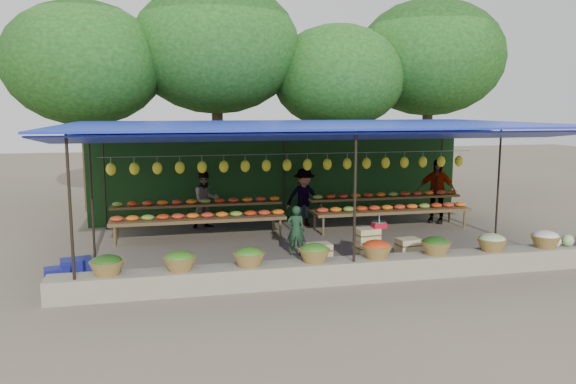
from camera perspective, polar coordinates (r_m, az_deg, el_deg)
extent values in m
plane|color=#66604B|center=(13.12, 2.40, -5.42)|extent=(60.00, 60.00, 0.00)
cube|color=gray|center=(10.53, 6.40, -7.87)|extent=(10.60, 0.55, 0.40)
cylinder|color=black|center=(9.64, -21.19, -2.61)|extent=(0.05, 0.05, 2.80)
cylinder|color=black|center=(10.12, 6.79, -1.57)|extent=(0.05, 0.05, 2.80)
cylinder|color=black|center=(12.48, -19.33, -0.07)|extent=(0.05, 0.05, 2.80)
cylinder|color=black|center=(14.85, 20.60, 1.18)|extent=(0.05, 0.05, 2.80)
cylinder|color=black|center=(15.34, -18.17, 1.52)|extent=(0.05, 0.05, 2.80)
cylinder|color=black|center=(15.64, -0.38, 2.08)|extent=(0.05, 0.05, 2.80)
cylinder|color=black|center=(17.33, 15.33, 2.41)|extent=(0.05, 0.05, 2.80)
cube|color=#1829B5|center=(12.73, 2.48, 6.90)|extent=(10.80, 6.60, 0.04)
cube|color=#1829B5|center=(10.83, 5.30, 5.62)|extent=(10.80, 2.19, 0.26)
cube|color=#1829B5|center=(14.68, 0.39, 6.43)|extent=(10.80, 2.19, 0.26)
cylinder|color=#96969B|center=(14.13, 0.95, 3.90)|extent=(9.60, 0.01, 0.01)
ellipsoid|color=yellow|center=(13.79, -17.54, 2.22)|extent=(0.23, 0.17, 0.30)
ellipsoid|color=yellow|center=(13.76, -15.34, 2.30)|extent=(0.23, 0.17, 0.30)
ellipsoid|color=yellow|center=(13.75, -13.13, 2.38)|extent=(0.23, 0.17, 0.30)
ellipsoid|color=yellow|center=(13.75, -10.93, 2.45)|extent=(0.23, 0.17, 0.30)
ellipsoid|color=yellow|center=(13.78, -8.72, 2.52)|extent=(0.23, 0.17, 0.30)
ellipsoid|color=yellow|center=(13.83, -6.54, 2.58)|extent=(0.23, 0.17, 0.30)
ellipsoid|color=yellow|center=(13.90, -4.36, 2.64)|extent=(0.23, 0.17, 0.30)
ellipsoid|color=yellow|center=(13.99, -2.22, 2.70)|extent=(0.23, 0.17, 0.30)
ellipsoid|color=yellow|center=(14.09, -0.10, 2.75)|extent=(0.23, 0.17, 0.30)
ellipsoid|color=yellow|center=(14.22, 1.98, 2.80)|extent=(0.23, 0.17, 0.30)
ellipsoid|color=yellow|center=(14.37, 4.03, 2.84)|extent=(0.23, 0.17, 0.30)
ellipsoid|color=yellow|center=(14.53, 6.03, 2.88)|extent=(0.23, 0.17, 0.30)
ellipsoid|color=yellow|center=(14.71, 7.98, 2.91)|extent=(0.23, 0.17, 0.30)
ellipsoid|color=yellow|center=(14.90, 9.88, 2.94)|extent=(0.23, 0.17, 0.30)
ellipsoid|color=yellow|center=(15.12, 11.74, 2.97)|extent=(0.23, 0.17, 0.30)
ellipsoid|color=yellow|center=(15.35, 13.54, 2.99)|extent=(0.23, 0.17, 0.30)
ellipsoid|color=yellow|center=(15.59, 15.28, 3.01)|extent=(0.23, 0.17, 0.30)
ellipsoid|color=yellow|center=(15.84, 16.97, 3.02)|extent=(0.23, 0.17, 0.30)
ellipsoid|color=#214B14|center=(9.90, -17.94, -6.80)|extent=(0.52, 0.52, 0.23)
ellipsoid|color=#376E1D|center=(9.86, -10.94, -6.59)|extent=(0.52, 0.52, 0.23)
ellipsoid|color=#376E1D|center=(9.97, -3.99, -6.28)|extent=(0.52, 0.52, 0.23)
ellipsoid|color=#376E1D|center=(10.22, 2.71, -5.90)|extent=(0.52, 0.52, 0.23)
ellipsoid|color=#BD320F|center=(10.59, 9.00, -5.47)|extent=(0.52, 0.52, 0.23)
ellipsoid|color=#214B14|center=(11.09, 14.79, -5.02)|extent=(0.52, 0.52, 0.23)
ellipsoid|color=#90BB75|center=(11.69, 20.02, -4.57)|extent=(0.52, 0.52, 0.23)
ellipsoid|color=beige|center=(12.37, 24.70, -4.12)|extent=(0.52, 0.52, 0.23)
cube|color=#163F19|center=(15.90, -0.57, 1.64)|extent=(10.60, 0.06, 2.50)
cylinder|color=#342012|center=(18.23, -19.65, 4.35)|extent=(0.36, 0.36, 3.97)
ellipsoid|color=#0F380F|center=(18.24, -20.05, 12.14)|extent=(4.77, 4.77, 3.69)
cylinder|color=#342012|center=(18.59, -7.15, 5.65)|extent=(0.36, 0.36, 4.48)
ellipsoid|color=#0F380F|center=(18.66, -7.32, 14.26)|extent=(5.39, 5.39, 4.17)
cylinder|color=#342012|center=(19.14, 5.00, 4.61)|extent=(0.36, 0.36, 3.71)
ellipsoid|color=#0F380F|center=(19.12, 5.09, 11.56)|extent=(4.47, 4.47, 3.45)
cylinder|color=#342012|center=(20.83, 13.91, 5.60)|extent=(0.36, 0.36, 4.35)
ellipsoid|color=#0F380F|center=(20.88, 14.19, 13.07)|extent=(5.24, 5.24, 4.05)
cube|color=#47361C|center=(13.86, -9.06, -2.64)|extent=(4.20, 0.95, 0.08)
cube|color=#47361C|center=(14.10, -9.17, -1.30)|extent=(4.20, 0.35, 0.06)
cylinder|color=#47361C|center=(13.53, -17.20, -4.28)|extent=(0.06, 0.06, 0.50)
cylinder|color=#47361C|center=(13.79, -0.79, -3.66)|extent=(0.06, 0.06, 0.50)
cylinder|color=#47361C|center=(14.31, -16.98, -3.58)|extent=(0.06, 0.06, 0.50)
cylinder|color=#47361C|center=(14.55, -1.46, -3.01)|extent=(0.06, 0.06, 0.50)
ellipsoid|color=red|center=(13.70, -16.99, -2.62)|extent=(0.31, 0.26, 0.13)
ellipsoid|color=olive|center=(14.10, -16.91, -1.19)|extent=(0.26, 0.22, 0.12)
ellipsoid|color=orange|center=(13.68, -15.52, -2.57)|extent=(0.31, 0.26, 0.13)
ellipsoid|color=#BD320F|center=(14.08, -15.49, -1.15)|extent=(0.26, 0.22, 0.12)
ellipsoid|color=olive|center=(13.67, -14.06, -2.53)|extent=(0.31, 0.26, 0.13)
ellipsoid|color=red|center=(14.06, -14.07, -1.10)|extent=(0.26, 0.22, 0.12)
ellipsoid|color=#BD320F|center=(13.67, -12.59, -2.48)|extent=(0.31, 0.26, 0.13)
ellipsoid|color=orange|center=(14.06, -12.64, -1.05)|extent=(0.26, 0.22, 0.12)
ellipsoid|color=red|center=(13.67, -11.12, -2.43)|extent=(0.31, 0.26, 0.13)
ellipsoid|color=red|center=(14.07, -11.21, -1.00)|extent=(0.26, 0.22, 0.12)
ellipsoid|color=orange|center=(13.69, -9.66, -2.38)|extent=(0.31, 0.26, 0.13)
ellipsoid|color=orange|center=(14.08, -9.79, -0.96)|extent=(0.26, 0.22, 0.12)
ellipsoid|color=red|center=(13.71, -8.19, -2.32)|extent=(0.31, 0.26, 0.13)
ellipsoid|color=olive|center=(14.10, -8.37, -0.91)|extent=(0.26, 0.22, 0.12)
ellipsoid|color=orange|center=(13.74, -6.74, -2.27)|extent=(0.31, 0.26, 0.13)
ellipsoid|color=#BD320F|center=(14.13, -6.96, -0.86)|extent=(0.26, 0.22, 0.12)
ellipsoid|color=olive|center=(13.78, -5.29, -2.21)|extent=(0.31, 0.26, 0.13)
ellipsoid|color=red|center=(14.17, -5.55, -0.81)|extent=(0.26, 0.22, 0.12)
ellipsoid|color=#BD320F|center=(13.83, -3.85, -2.16)|extent=(0.31, 0.26, 0.13)
ellipsoid|color=orange|center=(14.22, -4.15, -0.76)|extent=(0.26, 0.22, 0.12)
ellipsoid|color=red|center=(13.89, -2.43, -2.10)|extent=(0.31, 0.26, 0.13)
ellipsoid|color=red|center=(14.28, -2.76, -0.71)|extent=(0.26, 0.22, 0.12)
ellipsoid|color=orange|center=(13.96, -1.01, -2.04)|extent=(0.31, 0.26, 0.13)
ellipsoid|color=orange|center=(14.34, -1.39, -0.66)|extent=(0.26, 0.22, 0.12)
cube|color=#47361C|center=(15.03, 10.32, -1.80)|extent=(4.20, 0.95, 0.08)
cube|color=#47361C|center=(15.25, 9.91, -0.57)|extent=(4.20, 0.35, 0.06)
cylinder|color=#47361C|center=(14.05, 3.60, -3.44)|extent=(0.06, 0.06, 0.50)
cylinder|color=#47361C|center=(15.60, 17.49, -2.62)|extent=(0.06, 0.06, 0.50)
cylinder|color=#47361C|center=(14.81, 2.72, -2.81)|extent=(0.06, 0.06, 0.50)
cylinder|color=#47361C|center=(16.28, 16.07, -2.10)|extent=(0.06, 0.06, 0.50)
ellipsoid|color=red|center=(14.23, 3.52, -1.85)|extent=(0.31, 0.26, 0.13)
ellipsoid|color=olive|center=(14.61, 3.03, -0.49)|extent=(0.26, 0.22, 0.12)
ellipsoid|color=orange|center=(14.34, 4.87, -1.79)|extent=(0.31, 0.26, 0.13)
ellipsoid|color=#BD320F|center=(14.71, 4.34, -0.45)|extent=(0.26, 0.22, 0.12)
ellipsoid|color=olive|center=(14.44, 6.19, -1.73)|extent=(0.31, 0.26, 0.13)
ellipsoid|color=red|center=(14.82, 5.64, -0.40)|extent=(0.26, 0.22, 0.12)
ellipsoid|color=#BD320F|center=(14.56, 7.49, -1.67)|extent=(0.31, 0.26, 0.13)
ellipsoid|color=orange|center=(14.93, 6.91, -0.35)|extent=(0.26, 0.22, 0.12)
ellipsoid|color=red|center=(14.69, 8.77, -1.61)|extent=(0.31, 0.26, 0.13)
ellipsoid|color=red|center=(15.06, 8.16, -0.30)|extent=(0.26, 0.22, 0.12)
ellipsoid|color=orange|center=(14.82, 10.03, -1.55)|extent=(0.31, 0.26, 0.13)
ellipsoid|color=orange|center=(15.18, 9.40, -0.25)|extent=(0.26, 0.22, 0.12)
ellipsoid|color=red|center=(14.96, 11.26, -1.49)|extent=(0.31, 0.26, 0.13)
ellipsoid|color=olive|center=(15.32, 10.61, -0.21)|extent=(0.26, 0.22, 0.12)
ellipsoid|color=orange|center=(15.10, 12.48, -1.43)|extent=(0.31, 0.26, 0.13)
ellipsoid|color=#BD320F|center=(15.46, 11.80, -0.16)|extent=(0.26, 0.22, 0.12)
ellipsoid|color=olive|center=(15.26, 13.67, -1.37)|extent=(0.31, 0.26, 0.13)
ellipsoid|color=red|center=(15.61, 12.96, -0.12)|extent=(0.26, 0.22, 0.12)
ellipsoid|color=#BD320F|center=(15.41, 14.83, -1.31)|extent=(0.31, 0.26, 0.13)
ellipsoid|color=orange|center=(15.77, 14.11, -0.07)|extent=(0.26, 0.22, 0.12)
ellipsoid|color=red|center=(15.58, 15.97, -1.26)|extent=(0.31, 0.26, 0.13)
ellipsoid|color=red|center=(15.93, 15.23, -0.03)|extent=(0.26, 0.22, 0.12)
ellipsoid|color=orange|center=(15.75, 17.09, -1.20)|extent=(0.31, 0.26, 0.13)
ellipsoid|color=orange|center=(16.09, 16.33, 0.01)|extent=(0.26, 0.22, 0.12)
cube|color=#9E8D5A|center=(11.26, 3.20, -7.15)|extent=(0.49, 0.39, 0.25)
cube|color=#9E8D5A|center=(11.19, 3.21, -5.86)|extent=(0.49, 0.39, 0.25)
cube|color=#9E8D5A|center=(11.56, 8.00, -6.79)|extent=(0.49, 0.39, 0.25)
cube|color=#9E8D5A|center=(11.50, 8.03, -5.54)|extent=(0.49, 0.39, 0.25)
cube|color=#9E8D5A|center=(11.44, 8.06, -4.27)|extent=(0.49, 0.39, 0.25)
cube|color=#9E8D5A|center=(11.91, 12.08, -6.44)|extent=(0.49, 0.39, 0.25)
cube|color=#9E8D5A|center=(11.84, 12.12, -5.23)|extent=(0.49, 0.39, 0.25)
cube|color=red|center=(11.49, 9.23, -3.33)|extent=(0.27, 0.23, 0.11)
cylinder|color=#96969B|center=(11.48, 9.24, -3.01)|extent=(0.28, 0.28, 0.03)
cylinder|color=#96969B|center=(11.46, 9.25, -2.60)|extent=(0.03, 0.03, 0.19)
imported|color=#1A3921|center=(12.14, 0.81, -3.92)|extent=(0.46, 0.37, 1.09)
imported|color=slate|center=(14.98, -8.37, -0.81)|extent=(0.86, 0.75, 1.50)
imported|color=slate|center=(15.11, 1.65, -0.54)|extent=(1.03, 0.62, 1.55)
imported|color=slate|center=(16.04, 14.84, 0.09)|extent=(1.08, 0.97, 1.77)
cube|color=navy|center=(11.24, -22.41, -7.77)|extent=(0.50, 0.40, 0.27)
cube|color=navy|center=(11.47, -20.70, -7.18)|extent=(0.63, 0.50, 0.34)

